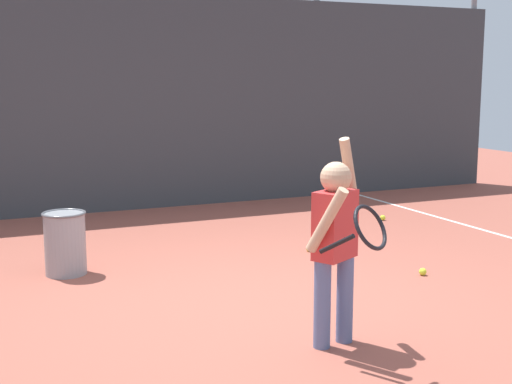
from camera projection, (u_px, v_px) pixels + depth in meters
The scene contains 11 objects.
ground_plane at pixel (254, 302), 5.43m from camera, with size 20.00×20.00×0.00m, color #9E5142.
court_line_sideline at pixel (503, 235), 7.71m from camera, with size 0.05×9.00×0.00m, color white.
back_fence_windscreen at pixel (123, 103), 9.00m from camera, with size 11.72×0.08×2.80m, color #383D42.
fence_post_2 at pixel (122, 97), 9.04m from camera, with size 0.09×0.09×2.95m, color slate.
fence_post_3 at pixel (315, 95), 10.18m from camera, with size 0.09×0.09×2.95m, color slate.
fence_post_4 at pixel (470, 93), 11.32m from camera, with size 0.09×0.09×2.95m, color slate.
tennis_player at pixel (336, 237), 4.43m from camera, with size 0.51×0.81×1.35m.
ball_hopper at pixel (65, 242), 6.15m from camera, with size 0.38×0.38×0.56m.
tennis_ball_1 at pixel (423, 272), 6.15m from camera, with size 0.07×0.07×0.07m, color #CCE033.
tennis_ball_2 at pixel (383, 218), 8.53m from camera, with size 0.07×0.07×0.07m, color #CCE033.
tennis_ball_3 at pixel (309, 248), 7.00m from camera, with size 0.07×0.07×0.07m, color #CCE033.
Camera 1 is at (-2.09, -4.78, 1.73)m, focal length 48.91 mm.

